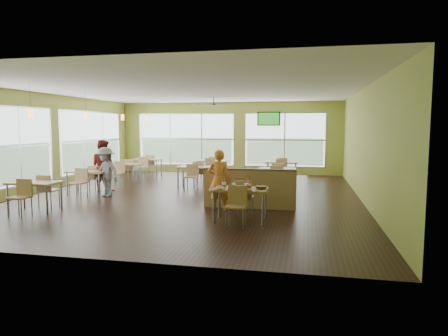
# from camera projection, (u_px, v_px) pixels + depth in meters

# --- Properties ---
(room) EXTENTS (12.00, 12.04, 3.20)m
(room) POSITION_uv_depth(u_px,v_px,m) (191.00, 144.00, 12.12)
(room) COLOR black
(room) RESTS_ON ground
(window_bays) EXTENTS (9.24, 10.24, 2.38)m
(window_bays) POSITION_uv_depth(u_px,v_px,m) (149.00, 143.00, 15.66)
(window_bays) COLOR white
(window_bays) RESTS_ON room
(main_table) EXTENTS (1.22, 1.52, 0.87)m
(main_table) POSITION_uv_depth(u_px,v_px,m) (240.00, 194.00, 8.90)
(main_table) COLOR tan
(main_table) RESTS_ON floor
(half_wall_divider) EXTENTS (2.40, 0.14, 1.04)m
(half_wall_divider) POSITION_uv_depth(u_px,v_px,m) (249.00, 188.00, 10.32)
(half_wall_divider) COLOR tan
(half_wall_divider) RESTS_ON floor
(dining_tables) EXTENTS (6.92, 8.72, 0.87)m
(dining_tables) POSITION_uv_depth(u_px,v_px,m) (177.00, 169.00, 14.10)
(dining_tables) COLOR tan
(dining_tables) RESTS_ON floor
(pendant_lights) EXTENTS (0.11, 7.31, 0.86)m
(pendant_lights) POSITION_uv_depth(u_px,v_px,m) (105.00, 116.00, 13.33)
(pendant_lights) COLOR #2D2119
(pendant_lights) RESTS_ON ceiling
(ceiling_fan) EXTENTS (1.25, 1.25, 0.29)m
(ceiling_fan) POSITION_uv_depth(u_px,v_px,m) (214.00, 104.00, 14.90)
(ceiling_fan) COLOR #2D2119
(ceiling_fan) RESTS_ON ceiling
(tv_backwall) EXTENTS (1.00, 0.07, 0.60)m
(tv_backwall) POSITION_uv_depth(u_px,v_px,m) (269.00, 119.00, 17.41)
(tv_backwall) COLOR black
(tv_backwall) RESTS_ON wall_back
(man_plaid) EXTENTS (0.59, 0.40, 1.55)m
(man_plaid) POSITION_uv_depth(u_px,v_px,m) (219.00, 180.00, 10.13)
(man_plaid) COLOR #FB5A1B
(man_plaid) RESTS_ON floor
(patron_maroon) EXTENTS (0.96, 0.83, 1.69)m
(patron_maroon) POSITION_uv_depth(u_px,v_px,m) (103.00, 166.00, 12.92)
(patron_maroon) COLOR #5B1713
(patron_maroon) RESTS_ON floor
(patron_grey) EXTENTS (1.10, 0.86, 1.50)m
(patron_grey) POSITION_uv_depth(u_px,v_px,m) (106.00, 172.00, 12.09)
(patron_grey) COLOR slate
(patron_grey) RESTS_ON floor
(cup_blue) EXTENTS (0.10, 0.10, 0.36)m
(cup_blue) POSITION_uv_depth(u_px,v_px,m) (224.00, 185.00, 8.86)
(cup_blue) COLOR white
(cup_blue) RESTS_ON main_table
(cup_yellow) EXTENTS (0.09, 0.09, 0.33)m
(cup_yellow) POSITION_uv_depth(u_px,v_px,m) (234.00, 186.00, 8.84)
(cup_yellow) COLOR white
(cup_yellow) RESTS_ON main_table
(cup_red_near) EXTENTS (0.10, 0.10, 0.36)m
(cup_red_near) POSITION_uv_depth(u_px,v_px,m) (247.00, 186.00, 8.70)
(cup_red_near) COLOR white
(cup_red_near) RESTS_ON main_table
(cup_red_far) EXTENTS (0.09, 0.09, 0.32)m
(cup_red_far) POSITION_uv_depth(u_px,v_px,m) (250.00, 186.00, 8.76)
(cup_red_far) COLOR white
(cup_red_far) RESTS_ON main_table
(food_basket) EXTENTS (0.27, 0.27, 0.06)m
(food_basket) POSITION_uv_depth(u_px,v_px,m) (261.00, 187.00, 8.81)
(food_basket) COLOR black
(food_basket) RESTS_ON main_table
(ketchup_cup) EXTENTS (0.07, 0.07, 0.03)m
(ketchup_cup) POSITION_uv_depth(u_px,v_px,m) (260.00, 189.00, 8.65)
(ketchup_cup) COLOR #A11B00
(ketchup_cup) RESTS_ON main_table
(wrapper_left) EXTENTS (0.18, 0.17, 0.04)m
(wrapper_left) POSITION_uv_depth(u_px,v_px,m) (220.00, 189.00, 8.69)
(wrapper_left) COLOR tan
(wrapper_left) RESTS_ON main_table
(wrapper_mid) EXTENTS (0.27, 0.26, 0.06)m
(wrapper_mid) POSITION_uv_depth(u_px,v_px,m) (239.00, 186.00, 8.98)
(wrapper_mid) COLOR tan
(wrapper_mid) RESTS_ON main_table
(wrapper_right) EXTENTS (0.18, 0.17, 0.04)m
(wrapper_right) POSITION_uv_depth(u_px,v_px,m) (249.00, 190.00, 8.54)
(wrapper_right) COLOR tan
(wrapper_right) RESTS_ON main_table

